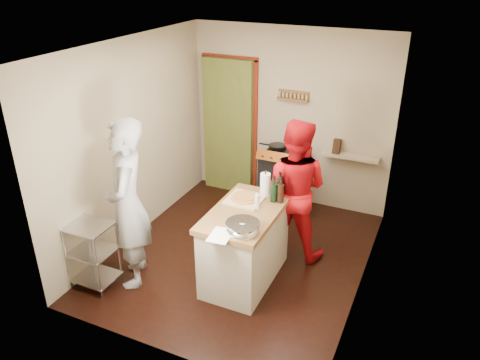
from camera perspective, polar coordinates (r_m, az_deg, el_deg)
name	(u,v)px	position (r m, az deg, el deg)	size (l,w,h in m)	color
floor	(240,255)	(6.02, 0.01, -9.17)	(3.50, 3.50, 0.00)	black
back_wall	(250,123)	(7.21, 1.24, 7.00)	(3.00, 0.44, 2.60)	tan
left_wall	(133,142)	(6.11, -12.95, 4.51)	(0.04, 3.50, 2.60)	tan
right_wall	(372,186)	(5.01, 15.82, -0.67)	(0.04, 3.50, 2.60)	tan
ceiling	(240,45)	(5.01, 0.01, 16.12)	(3.00, 3.50, 0.02)	white
stove	(283,180)	(6.93, 5.24, -0.01)	(0.60, 0.63, 1.00)	black
wire_shelving	(92,252)	(5.56, -17.56, -8.37)	(0.48, 0.40, 0.80)	silver
island	(245,243)	(5.38, 0.64, -7.74)	(0.71, 1.33, 1.22)	#B6AB9A
person_stripe	(128,205)	(5.26, -13.52, -2.95)	(0.72, 0.47, 1.97)	silver
person_red	(293,189)	(5.70, 6.53, -1.13)	(0.86, 0.67, 1.77)	#B90C13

